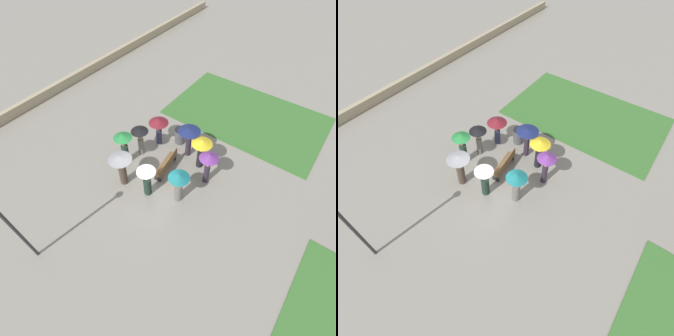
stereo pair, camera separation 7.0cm
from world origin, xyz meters
The scene contains 15 objects.
ground_plane centered at (0.00, 0.00, 0.00)m, with size 90.00×90.00×0.00m, color gray.
lawn_patch_near centered at (-7.79, 1.77, 0.03)m, with size 6.07×9.54×0.06m.
parapet_wall centered at (0.00, -10.34, 0.33)m, with size 45.00×0.35×0.65m.
park_bench centered at (-1.05, 0.28, 0.47)m, with size 1.92×0.68×0.90m.
lamp_post centered at (5.90, -1.37, 2.89)m, with size 0.32×0.32×4.51m.
trash_bin centered at (-3.25, -0.38, 0.48)m, with size 0.64×0.64×0.95m.
crowd_person_grey centered at (0.88, -1.00, 1.31)m, with size 1.13×1.13×1.93m.
crowd_person_maroon centered at (-2.47, -1.31, 1.35)m, with size 1.10×1.10×1.77m.
crowd_person_green centered at (-0.26, -1.87, 1.30)m, with size 0.95×0.95×1.98m.
crowd_person_black centered at (-1.24, -1.62, 1.23)m, with size 0.93×0.93×1.79m.
crowd_person_yellow centered at (-2.36, 1.51, 1.32)m, with size 1.07×1.07×1.87m.
crowd_person_teal centered at (0.09, 1.81, 1.26)m, with size 1.00×1.00×1.87m.
crowd_person_white centered at (0.69, 0.40, 1.14)m, with size 0.91×0.91×1.84m.
crowd_person_purple centered at (-1.64, 2.32, 1.47)m, with size 0.95×0.95×1.98m.
crowd_person_navy centered at (-2.68, 0.54, 1.45)m, with size 1.19×1.19×1.90m.
Camera 1 is at (6.16, 5.63, 10.82)m, focal length 28.00 mm.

